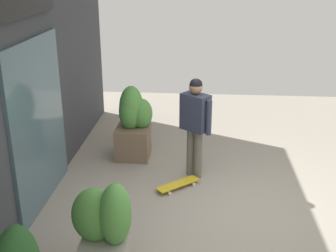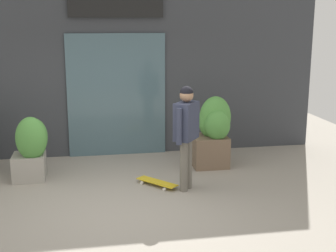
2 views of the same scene
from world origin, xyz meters
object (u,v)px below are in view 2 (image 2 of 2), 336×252
at_px(skateboard, 157,182).
at_px(planter_box_left, 213,131).
at_px(skateboarder, 186,127).
at_px(planter_box_right, 32,147).

height_order(skateboard, planter_box_left, planter_box_left).
xyz_separation_m(skateboarder, skateboard, (-0.44, 0.24, -0.98)).
height_order(skateboarder, planter_box_right, skateboarder).
height_order(planter_box_left, planter_box_right, planter_box_left).
bearing_deg(planter_box_left, skateboard, -143.21).
distance_m(skateboarder, planter_box_left, 1.41).
height_order(skateboarder, skateboard, skateboarder).
xyz_separation_m(planter_box_left, planter_box_right, (-3.24, -0.17, -0.10)).
distance_m(skateboarder, planter_box_right, 2.71).
bearing_deg(skateboarder, planter_box_right, 15.47).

